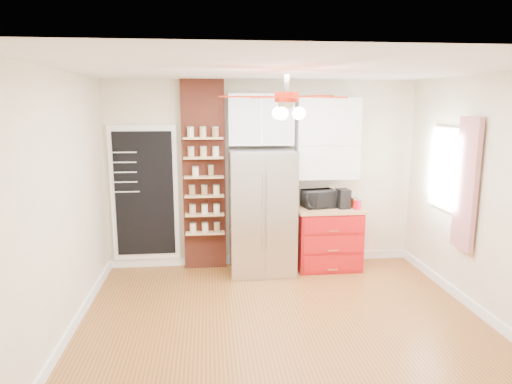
{
  "coord_description": "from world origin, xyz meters",
  "views": [
    {
      "loc": [
        -0.79,
        -4.55,
        2.36
      ],
      "look_at": [
        -0.21,
        0.9,
        1.3
      ],
      "focal_mm": 32.0,
      "sensor_mm": 36.0,
      "label": 1
    }
  ],
  "objects": [
    {
      "name": "floor",
      "position": [
        0.0,
        0.0,
        0.0
      ],
      "size": [
        4.5,
        4.5,
        0.0
      ],
      "primitive_type": "plane",
      "color": "brown",
      "rests_on": "ground"
    },
    {
      "name": "ceiling",
      "position": [
        0.0,
        0.0,
        2.7
      ],
      "size": [
        4.5,
        4.5,
        0.0
      ],
      "primitive_type": "plane",
      "color": "white",
      "rests_on": "wall_back"
    },
    {
      "name": "wall_back",
      "position": [
        0.0,
        2.0,
        1.35
      ],
      "size": [
        4.5,
        0.02,
        2.7
      ],
      "primitive_type": "cube",
      "color": "beige",
      "rests_on": "floor"
    },
    {
      "name": "wall_front",
      "position": [
        0.0,
        -2.0,
        1.35
      ],
      "size": [
        4.5,
        0.02,
        2.7
      ],
      "primitive_type": "cube",
      "color": "beige",
      "rests_on": "floor"
    },
    {
      "name": "wall_left",
      "position": [
        -2.25,
        0.0,
        1.35
      ],
      "size": [
        0.02,
        4.0,
        2.7
      ],
      "primitive_type": "cube",
      "color": "beige",
      "rests_on": "floor"
    },
    {
      "name": "wall_right",
      "position": [
        2.25,
        0.0,
        1.35
      ],
      "size": [
        0.02,
        4.0,
        2.7
      ],
      "primitive_type": "cube",
      "color": "beige",
      "rests_on": "floor"
    },
    {
      "name": "chalkboard",
      "position": [
        -1.7,
        1.96,
        1.1
      ],
      "size": [
        0.95,
        0.05,
        1.95
      ],
      "color": "white",
      "rests_on": "wall_back"
    },
    {
      "name": "brick_pillar",
      "position": [
        -0.85,
        1.92,
        1.35
      ],
      "size": [
        0.6,
        0.16,
        2.7
      ],
      "primitive_type": "cube",
      "color": "maroon",
      "rests_on": "floor"
    },
    {
      "name": "fridge",
      "position": [
        -0.05,
        1.63,
        0.88
      ],
      "size": [
        0.9,
        0.7,
        1.75
      ],
      "primitive_type": "cube",
      "color": "silver",
      "rests_on": "floor"
    },
    {
      "name": "upper_glass_cabinet",
      "position": [
        -0.05,
        1.82,
        2.15
      ],
      "size": [
        0.9,
        0.35,
        0.7
      ],
      "primitive_type": "cube",
      "color": "white",
      "rests_on": "wall_back"
    },
    {
      "name": "red_cabinet",
      "position": [
        0.92,
        1.68,
        0.45
      ],
      "size": [
        0.94,
        0.64,
        0.9
      ],
      "color": "#A90E11",
      "rests_on": "floor"
    },
    {
      "name": "upper_shelf_unit",
      "position": [
        0.92,
        1.85,
        1.88
      ],
      "size": [
        0.9,
        0.3,
        1.15
      ],
      "primitive_type": "cube",
      "color": "white",
      "rests_on": "wall_back"
    },
    {
      "name": "window",
      "position": [
        2.23,
        0.9,
        1.55
      ],
      "size": [
        0.04,
        0.75,
        1.05
      ],
      "primitive_type": "cube",
      "color": "white",
      "rests_on": "wall_right"
    },
    {
      "name": "curtain",
      "position": [
        2.18,
        0.35,
        1.45
      ],
      "size": [
        0.06,
        0.4,
        1.55
      ],
      "primitive_type": "cube",
      "color": "#A91621",
      "rests_on": "wall_right"
    },
    {
      "name": "ceiling_fan",
      "position": [
        0.0,
        0.0,
        2.42
      ],
      "size": [
        1.4,
        1.4,
        0.44
      ],
      "color": "silver",
      "rests_on": "ceiling"
    },
    {
      "name": "toaster_oven",
      "position": [
        0.78,
        1.71,
        1.03
      ],
      "size": [
        0.51,
        0.39,
        0.25
      ],
      "primitive_type": "imported",
      "rotation": [
        0.0,
        0.0,
        0.2
      ],
      "color": "black",
      "rests_on": "red_cabinet"
    },
    {
      "name": "coffee_maker",
      "position": [
        1.12,
        1.63,
        1.04
      ],
      "size": [
        0.18,
        0.23,
        0.27
      ],
      "primitive_type": "cube",
      "rotation": [
        0.0,
        0.0,
        0.11
      ],
      "color": "black",
      "rests_on": "red_cabinet"
    },
    {
      "name": "canister_left",
      "position": [
        1.29,
        1.52,
        0.97
      ],
      "size": [
        0.14,
        0.14,
        0.14
      ],
      "primitive_type": "cylinder",
      "rotation": [
        0.0,
        0.0,
        -0.42
      ],
      "color": "red",
      "rests_on": "red_cabinet"
    },
    {
      "name": "canister_right",
      "position": [
        1.29,
        1.65,
        0.97
      ],
      "size": [
        0.12,
        0.12,
        0.13
      ],
      "primitive_type": "cylinder",
      "rotation": [
        0.0,
        0.0,
        -0.37
      ],
      "color": "#B42D0A",
      "rests_on": "red_cabinet"
    },
    {
      "name": "pantry_jar_oats",
      "position": [
        -0.97,
        1.77,
        1.44
      ],
      "size": [
        0.12,
        0.12,
        0.13
      ],
      "primitive_type": "cylinder",
      "rotation": [
        0.0,
        0.0,
        0.36
      ],
      "color": "beige",
      "rests_on": "brick_pillar"
    },
    {
      "name": "pantry_jar_beans",
      "position": [
        -0.75,
        1.77,
        1.44
      ],
      "size": [
        0.1,
        0.1,
        0.14
      ],
      "primitive_type": "cylinder",
      "rotation": [
        0.0,
        0.0,
        0.34
      ],
      "color": "olive",
      "rests_on": "brick_pillar"
    }
  ]
}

